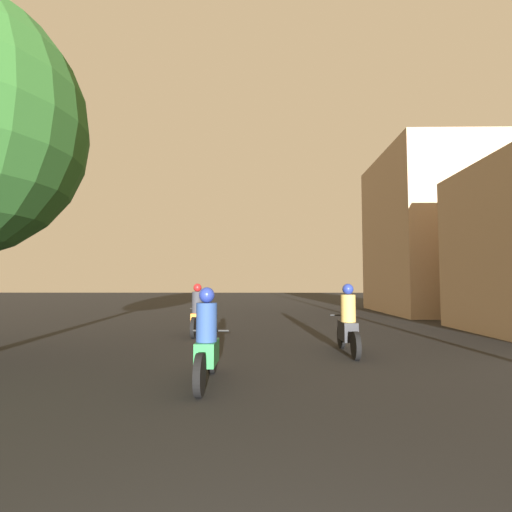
# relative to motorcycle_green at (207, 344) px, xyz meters

# --- Properties ---
(motorcycle_green) EXTENTS (0.60, 2.02, 1.48)m
(motorcycle_green) POSITION_rel_motorcycle_green_xyz_m (0.00, 0.00, 0.00)
(motorcycle_green) COLOR black
(motorcycle_green) RESTS_ON ground_plane
(motorcycle_black) EXTENTS (0.60, 2.05, 1.53)m
(motorcycle_black) POSITION_rel_motorcycle_green_xyz_m (2.73, 2.64, 0.01)
(motorcycle_black) COLOR black
(motorcycle_black) RESTS_ON ground_plane
(motorcycle_orange) EXTENTS (0.60, 1.94, 1.52)m
(motorcycle_orange) POSITION_rel_motorcycle_green_xyz_m (-1.06, 5.63, 0.02)
(motorcycle_orange) COLOR black
(motorcycle_orange) RESTS_ON ground_plane
(building_right_far) EXTENTS (4.88, 7.84, 8.21)m
(building_right_far) POSITION_rel_motorcycle_green_xyz_m (9.48, 14.50, 3.50)
(building_right_far) COLOR tan
(building_right_far) RESTS_ON ground_plane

